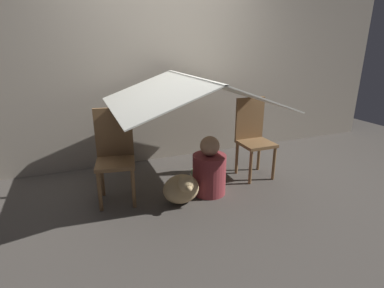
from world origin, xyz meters
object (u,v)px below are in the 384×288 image
Objects in this scene: chair_left at (115,153)px; dog at (182,188)px; person_front at (209,170)px; chair_right at (253,135)px.

dog is at bearing -22.28° from chair_left.
chair_left reaches higher than person_front.
chair_right is 1.47× the size of person_front.
chair_left is 1.59m from chair_right.
person_front is 0.37m from dog.
person_front is at bearing -159.16° from chair_right.
person_front is (0.91, -0.25, -0.24)m from chair_left.
chair_right is at bearing 19.35° from dog.
chair_left is 2.43× the size of dog.
chair_right is 1.13m from dog.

